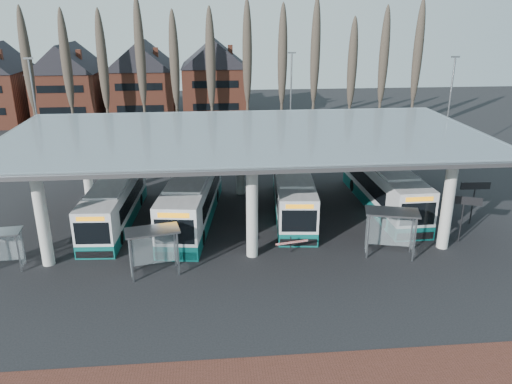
{
  "coord_description": "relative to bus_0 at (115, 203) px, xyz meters",
  "views": [
    {
      "loc": [
        -2.3,
        -24.62,
        14.02
      ],
      "look_at": [
        0.65,
        7.0,
        2.45
      ],
      "focal_mm": 35.0,
      "sensor_mm": 36.0,
      "label": 1
    }
  ],
  "objects": [
    {
      "name": "bus_0",
      "position": [
        0.0,
        0.0,
        0.0
      ],
      "size": [
        3.03,
        11.25,
        3.09
      ],
      "rotation": [
        0.0,
        0.0,
        -0.06
      ],
      "color": "white",
      "rests_on": "ground"
    },
    {
      "name": "lamp_post_a",
      "position": [
        -8.91,
        13.56,
        3.88
      ],
      "size": [
        0.8,
        0.16,
        10.17
      ],
      "color": "slate",
      "rests_on": "ground"
    },
    {
      "name": "shelter_1",
      "position": [
        3.39,
        -7.52,
        0.52
      ],
      "size": [
        3.17,
        2.05,
        2.72
      ],
      "rotation": [
        0.0,
        0.0,
        0.21
      ],
      "color": "gray",
      "rests_on": "ground"
    },
    {
      "name": "shelter_2",
      "position": [
        17.4,
        -6.5,
        0.64
      ],
      "size": [
        3.39,
        2.27,
        2.88
      ],
      "rotation": [
        0.0,
        0.0,
        -0.25
      ],
      "color": "gray",
      "rests_on": "ground"
    },
    {
      "name": "bus_3",
      "position": [
        19.6,
        1.24,
        0.15
      ],
      "size": [
        2.86,
        12.31,
        3.41
      ],
      "rotation": [
        0.0,
        0.0,
        0.02
      ],
      "color": "white",
      "rests_on": "ground"
    },
    {
      "name": "bus_2",
      "position": [
        12.64,
        0.74,
        0.07
      ],
      "size": [
        3.59,
        11.83,
        3.24
      ],
      "rotation": [
        0.0,
        0.0,
        -0.1
      ],
      "color": "white",
      "rests_on": "ground"
    },
    {
      "name": "ground",
      "position": [
        9.09,
        -8.44,
        -1.46
      ],
      "size": [
        140.0,
        140.0,
        0.0
      ],
      "primitive_type": "plane",
      "color": "black",
      "rests_on": "ground"
    },
    {
      "name": "info_sign_1",
      "position": [
        24.7,
        -2.51,
        1.1
      ],
      "size": [
        2.05,
        0.19,
        3.05
      ],
      "rotation": [
        0.0,
        0.0,
        -0.04
      ],
      "color": "black",
      "rests_on": "ground"
    },
    {
      "name": "bus_1",
      "position": [
        5.38,
        -0.05,
        0.18
      ],
      "size": [
        4.36,
        12.74,
        3.47
      ],
      "rotation": [
        0.0,
        0.0,
        -0.14
      ],
      "color": "white",
      "rests_on": "ground"
    },
    {
      "name": "lamp_post_b",
      "position": [
        15.09,
        17.56,
        3.88
      ],
      "size": [
        0.8,
        0.16,
        10.17
      ],
      "color": "slate",
      "rests_on": "ground"
    },
    {
      "name": "lamp_post_c",
      "position": [
        29.09,
        11.56,
        3.88
      ],
      "size": [
        0.8,
        0.16,
        10.17
      ],
      "color": "slate",
      "rests_on": "ground"
    },
    {
      "name": "townhouse_row",
      "position": [
        -6.66,
        35.56,
        4.48
      ],
      "size": [
        36.8,
        10.3,
        12.25
      ],
      "color": "brown",
      "rests_on": "ground"
    },
    {
      "name": "poplar_row",
      "position": [
        9.09,
        24.56,
        7.32
      ],
      "size": [
        45.1,
        1.1,
        14.5
      ],
      "color": "#473D33",
      "rests_on": "ground"
    },
    {
      "name": "info_sign_0",
      "position": [
        22.5,
        -5.29,
        1.16
      ],
      "size": [
        1.99,
        0.87,
        3.12
      ],
      "rotation": [
        0.0,
        0.0,
        -0.37
      ],
      "color": "black",
      "rests_on": "ground"
    },
    {
      "name": "barrier",
      "position": [
        11.48,
        -6.08,
        -0.66
      ],
      "size": [
        2.02,
        0.76,
        1.02
      ],
      "rotation": [
        0.0,
        0.0,
        0.21
      ],
      "color": "black",
      "rests_on": "ground"
    },
    {
      "name": "station_canopy",
      "position": [
        9.09,
        -0.44,
        4.22
      ],
      "size": [
        32.0,
        16.0,
        6.34
      ],
      "color": "silver",
      "rests_on": "ground"
    }
  ]
}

